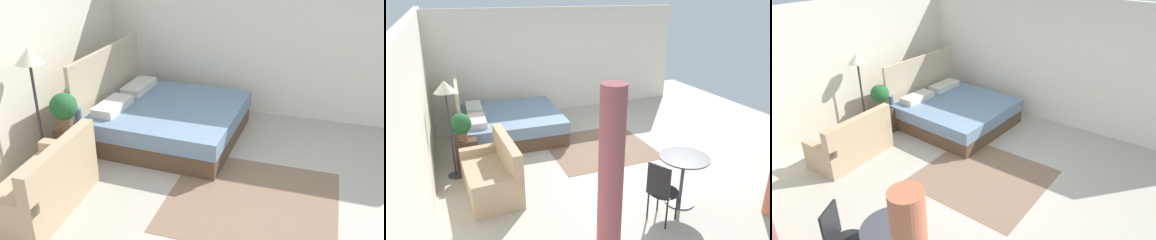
{
  "view_description": "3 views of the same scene",
  "coord_description": "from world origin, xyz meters",
  "views": [
    {
      "loc": [
        -3.95,
        -0.51,
        2.99
      ],
      "look_at": [
        0.56,
        0.95,
        0.79
      ],
      "focal_mm": 40.09,
      "sensor_mm": 36.0,
      "label": 1
    },
    {
      "loc": [
        -5.47,
        2.83,
        2.94
      ],
      "look_at": [
        0.28,
        0.54,
        0.63
      ],
      "focal_mm": 32.54,
      "sensor_mm": 36.0,
      "label": 2
    },
    {
      "loc": [
        -3.74,
        -2.43,
        3.38
      ],
      "look_at": [
        0.3,
        0.53,
        0.89
      ],
      "focal_mm": 32.69,
      "sensor_mm": 36.0,
      "label": 3
    }
  ],
  "objects": [
    {
      "name": "floor_lamp",
      "position": [
        0.11,
        2.82,
        1.41
      ],
      "size": [
        0.34,
        0.34,
        1.65
      ],
      "color": "#2D2D33",
      "rests_on": "ground"
    },
    {
      "name": "couch",
      "position": [
        -0.62,
        2.3,
        0.29
      ],
      "size": [
        1.4,
        0.79,
        0.86
      ],
      "color": "tan",
      "rests_on": "ground"
    },
    {
      "name": "area_rug",
      "position": [
        0.24,
        0.1,
        0.0
      ],
      "size": [
        1.82,
        1.96,
        0.01
      ],
      "primitive_type": "cube",
      "color": "#7F604C",
      "rests_on": "ground"
    },
    {
      "name": "cafe_chair_near_window",
      "position": [
        -2.23,
        0.38,
        0.53
      ],
      "size": [
        0.53,
        0.53,
        0.9
      ],
      "color": "black",
      "rests_on": "ground"
    },
    {
      "name": "nightstand",
      "position": [
        0.5,
        2.6,
        0.25
      ],
      "size": [
        0.45,
        0.38,
        0.5
      ],
      "color": "#473323",
      "rests_on": "ground"
    },
    {
      "name": "balcony_table",
      "position": [
        -1.94,
        -0.19,
        0.52
      ],
      "size": [
        0.7,
        0.7,
        0.74
      ],
      "color": "#3F3F44",
      "rests_on": "ground"
    },
    {
      "name": "potted_plant",
      "position": [
        0.4,
        2.65,
        0.79
      ],
      "size": [
        0.36,
        0.36,
        0.49
      ],
      "color": "brown",
      "rests_on": "nightstand"
    },
    {
      "name": "bed",
      "position": [
        1.5,
        1.68,
        0.3
      ],
      "size": [
        2.05,
        2.13,
        1.3
      ],
      "color": "brown",
      "rests_on": "ground"
    },
    {
      "name": "wall_right",
      "position": [
        2.89,
        0.0,
        1.29
      ],
      "size": [
        0.12,
        6.42,
        2.57
      ],
      "primitive_type": "cube",
      "color": "silver",
      "rests_on": "ground"
    },
    {
      "name": "wall_back",
      "position": [
        0.0,
        3.21,
        1.29
      ],
      "size": [
        8.79,
        0.12,
        2.57
      ],
      "primitive_type": "cube",
      "color": "silver",
      "rests_on": "ground"
    },
    {
      "name": "curtain_right",
      "position": [
        -2.64,
        1.34,
        1.06
      ],
      "size": [
        0.27,
        0.27,
        2.12
      ],
      "color": "#994C51",
      "rests_on": "ground"
    },
    {
      "name": "ground_plane",
      "position": [
        0.0,
        0.0,
        -0.01
      ],
      "size": [
        8.79,
        9.42,
        0.02
      ],
      "primitive_type": "cube",
      "color": "#B2A899"
    },
    {
      "name": "vase",
      "position": [
        0.62,
        2.59,
        0.6
      ],
      "size": [
        0.09,
        0.09,
        0.2
      ],
      "color": "slate",
      "rests_on": "nightstand"
    }
  ]
}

